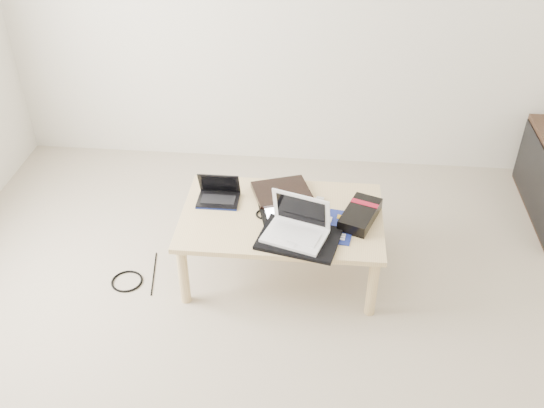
# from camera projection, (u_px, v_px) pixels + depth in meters

# --- Properties ---
(ground) EXTENTS (4.00, 4.00, 0.00)m
(ground) POSITION_uv_depth(u_px,v_px,m) (268.00, 372.00, 2.94)
(ground) COLOR #ABA08A
(ground) RESTS_ON ground
(room_shell) EXTENTS (4.20, 4.20, 2.70)m
(room_shell) POSITION_uv_depth(u_px,v_px,m) (265.00, 36.00, 1.96)
(room_shell) COLOR silver
(room_shell) RESTS_ON ground
(coffee_table) EXTENTS (1.10, 0.70, 0.40)m
(coffee_table) POSITION_uv_depth(u_px,v_px,m) (282.00, 222.00, 3.34)
(coffee_table) COLOR #D2B87E
(coffee_table) RESTS_ON ground
(book) EXTENTS (0.38, 0.35, 0.03)m
(book) POSITION_uv_depth(u_px,v_px,m) (282.00, 192.00, 3.46)
(book) COLOR black
(book) RESTS_ON coffee_table
(netbook) EXTENTS (0.23, 0.17, 0.16)m
(netbook) POSITION_uv_depth(u_px,v_px,m) (219.00, 195.00, 3.40)
(netbook) COLOR black
(netbook) RESTS_ON coffee_table
(tablet) EXTENTS (0.32, 0.27, 0.01)m
(tablet) POSITION_uv_depth(u_px,v_px,m) (286.00, 213.00, 3.31)
(tablet) COLOR black
(tablet) RESTS_ON coffee_table
(remote) EXTENTS (0.10, 0.20, 0.02)m
(remote) POSITION_uv_depth(u_px,v_px,m) (315.00, 207.00, 3.35)
(remote) COLOR silver
(remote) RESTS_ON coffee_table
(neoprene_sleeve) EXTENTS (0.46, 0.38, 0.02)m
(neoprene_sleeve) POSITION_uv_depth(u_px,v_px,m) (299.00, 238.00, 3.12)
(neoprene_sleeve) COLOR black
(neoprene_sleeve) RESTS_ON coffee_table
(white_laptop) EXTENTS (0.36, 0.30, 0.22)m
(white_laptop) POSITION_uv_depth(u_px,v_px,m) (297.00, 227.00, 3.11)
(white_laptop) COLOR silver
(white_laptop) RESTS_ON neoprene_sleeve
(motherboard) EXTENTS (0.28, 0.32, 0.01)m
(motherboard) POSITION_uv_depth(u_px,v_px,m) (332.00, 226.00, 3.22)
(motherboard) COLOR #0D1B53
(motherboard) RESTS_ON coffee_table
(gpu_box) EXTENTS (0.25, 0.34, 0.07)m
(gpu_box) POSITION_uv_depth(u_px,v_px,m) (360.00, 215.00, 3.25)
(gpu_box) COLOR black
(gpu_box) RESTS_ON coffee_table
(cable_coil) EXTENTS (0.12, 0.12, 0.01)m
(cable_coil) POSITION_uv_depth(u_px,v_px,m) (264.00, 214.00, 3.30)
(cable_coil) COLOR black
(cable_coil) RESTS_ON coffee_table
(floor_cable_coil) EXTENTS (0.22, 0.22, 0.01)m
(floor_cable_coil) POSITION_uv_depth(u_px,v_px,m) (127.00, 281.00, 3.45)
(floor_cable_coil) COLOR black
(floor_cable_coil) RESTS_ON ground
(floor_cable_trail) EXTENTS (0.07, 0.36, 0.01)m
(floor_cable_trail) POSITION_uv_depth(u_px,v_px,m) (154.00, 273.00, 3.51)
(floor_cable_trail) COLOR black
(floor_cable_trail) RESTS_ON ground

